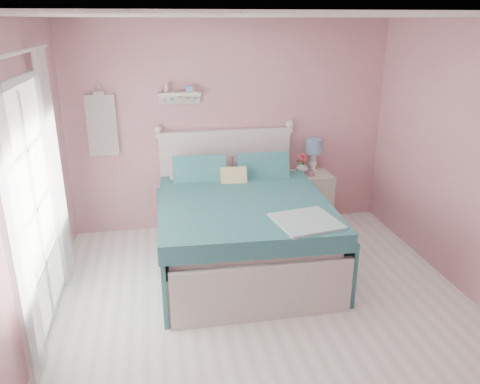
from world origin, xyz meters
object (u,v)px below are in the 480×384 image
object	(u,v)px
nightstand	(310,199)
vase	(302,167)
teacup	(311,173)
bed	(241,228)
table_lamp	(314,149)

from	to	relation	value
nightstand	vase	world-z (taller)	vase
vase	teacup	world-z (taller)	vase
vase	bed	bearing A→B (deg)	-137.96
bed	nightstand	size ratio (longest dim) A/B	3.12
table_lamp	vase	bearing A→B (deg)	-152.49
nightstand	teacup	world-z (taller)	teacup
bed	teacup	distance (m)	1.32
bed	vase	bearing A→B (deg)	44.20
nightstand	teacup	distance (m)	0.41
bed	nightstand	world-z (taller)	bed
bed	vase	size ratio (longest dim) A/B	13.23
nightstand	bed	bearing A→B (deg)	-141.94
table_lamp	vase	size ratio (longest dim) A/B	2.51
table_lamp	teacup	xyz separation A→B (m)	(-0.10, -0.21, -0.26)
bed	table_lamp	size ratio (longest dim) A/B	5.26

